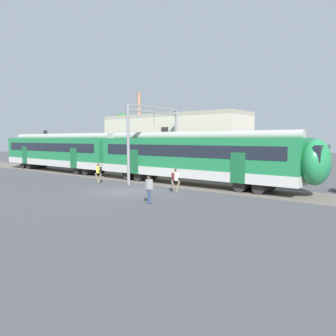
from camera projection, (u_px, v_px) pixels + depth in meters
ground_plane at (123, 191)px, 23.23m from camera, size 160.00×160.00×0.00m
track_bed at (102, 175)px, 33.53m from camera, size 80.00×4.40×0.01m
commuter_train at (118, 154)px, 31.78m from camera, size 38.05×3.07×4.73m
pedestrian_yellow at (98, 171)px, 27.53m from camera, size 0.70×0.51×1.67m
pedestrian_white at (175, 178)px, 22.68m from camera, size 0.67×0.54×1.67m
pedestrian_grey at (149, 187)px, 18.74m from camera, size 0.58×0.64×1.67m
catenary_gantry at (154, 132)px, 28.74m from camera, size 0.24×6.64×6.53m
background_building at (173, 144)px, 36.43m from camera, size 17.00×5.00×9.20m
street_tree_left at (123, 126)px, 42.87m from camera, size 3.21×3.21×7.04m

